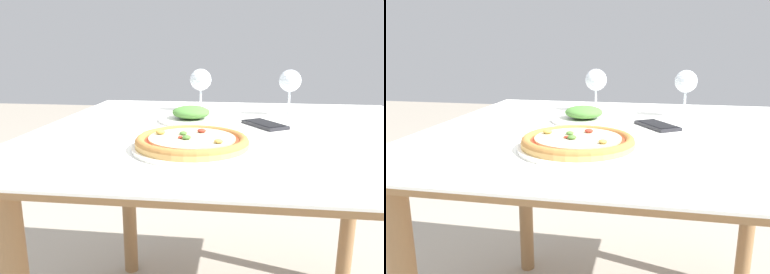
% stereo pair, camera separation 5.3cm
% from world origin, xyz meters
% --- Properties ---
extents(dining_table, '(1.14, 1.03, 0.76)m').
position_xyz_m(dining_table, '(0.00, 0.00, 0.66)').
color(dining_table, '#997047').
rests_on(dining_table, ground_plane).
extents(pizza_plate, '(0.28, 0.28, 0.04)m').
position_xyz_m(pizza_plate, '(-0.10, -0.23, 0.77)').
color(pizza_plate, white).
rests_on(pizza_plate, dining_table).
extents(fork, '(0.05, 0.17, 0.00)m').
position_xyz_m(fork, '(-0.26, -0.10, 0.76)').
color(fork, silver).
rests_on(fork, dining_table).
extents(wine_glass_far_left, '(0.08, 0.08, 0.16)m').
position_xyz_m(wine_glass_far_left, '(0.17, 0.24, 0.87)').
color(wine_glass_far_left, silver).
rests_on(wine_glass_far_left, dining_table).
extents(wine_glass_far_right, '(0.08, 0.08, 0.15)m').
position_xyz_m(wine_glass_far_right, '(-0.14, 0.29, 0.87)').
color(wine_glass_far_right, silver).
rests_on(wine_glass_far_right, dining_table).
extents(cell_phone, '(0.14, 0.16, 0.01)m').
position_xyz_m(cell_phone, '(0.08, 0.05, 0.76)').
color(cell_phone, '#232328').
rests_on(cell_phone, dining_table).
extents(side_plate, '(0.20, 0.20, 0.05)m').
position_xyz_m(side_plate, '(-0.14, 0.09, 0.78)').
color(side_plate, white).
rests_on(side_plate, dining_table).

